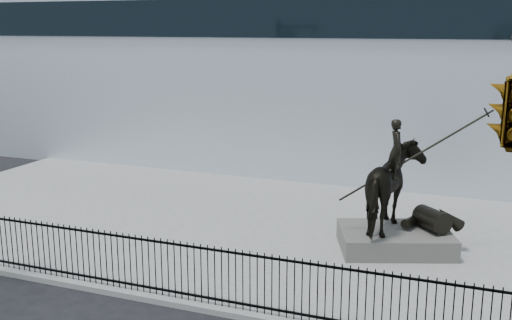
% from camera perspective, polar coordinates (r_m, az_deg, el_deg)
% --- Properties ---
extents(plaza, '(30.00, 12.00, 0.15)m').
position_cam_1_polar(plaza, '(19.74, 3.74, -6.96)').
color(plaza, gray).
rests_on(plaza, ground).
extents(building, '(44.00, 14.00, 9.00)m').
position_cam_1_polar(building, '(31.32, 11.10, 8.44)').
color(building, white).
rests_on(building, ground).
extents(picket_fence, '(22.10, 0.10, 1.50)m').
position_cam_1_polar(picket_fence, '(14.43, -3.21, -11.05)').
color(picket_fence, black).
rests_on(picket_fence, plaza).
extents(statue_plinth, '(3.80, 3.20, 0.61)m').
position_cam_1_polar(statue_plinth, '(18.51, 13.09, -7.39)').
color(statue_plinth, '#55544E').
rests_on(statue_plinth, plaza).
extents(equestrian_statue, '(3.90, 3.15, 3.51)m').
position_cam_1_polar(equestrian_statue, '(18.05, 13.53, -2.70)').
color(equestrian_statue, black).
rests_on(equestrian_statue, statue_plinth).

